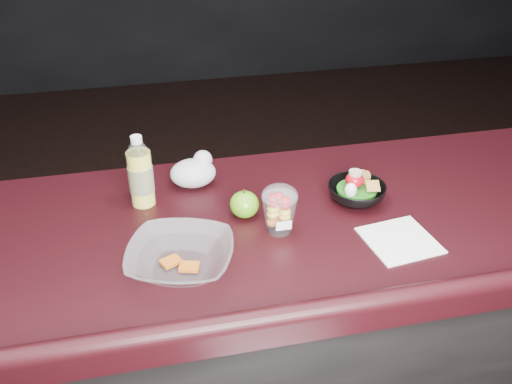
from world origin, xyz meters
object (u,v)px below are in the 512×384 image
(takeout_bowl, at_px, (181,258))
(lemonade_bottle, at_px, (141,176))
(snack_bowl, at_px, (356,191))
(green_apple, at_px, (244,204))
(fruit_cup, at_px, (279,209))

(takeout_bowl, bearing_deg, lemonade_bottle, 103.34)
(snack_bowl, bearing_deg, takeout_bowl, -159.39)
(lemonade_bottle, height_order, takeout_bowl, lemonade_bottle)
(green_apple, relative_size, takeout_bowl, 0.26)
(green_apple, distance_m, takeout_bowl, 0.25)
(snack_bowl, relative_size, takeout_bowl, 0.62)
(green_apple, bearing_deg, takeout_bowl, -136.06)
(green_apple, xyz_separation_m, takeout_bowl, (-0.18, -0.17, -0.01))
(fruit_cup, relative_size, green_apple, 1.61)
(lemonade_bottle, xyz_separation_m, snack_bowl, (0.55, -0.11, -0.05))
(fruit_cup, xyz_separation_m, green_apple, (-0.07, 0.08, -0.03))
(lemonade_bottle, height_order, snack_bowl, lemonade_bottle)
(takeout_bowl, bearing_deg, snack_bowl, 20.61)
(lemonade_bottle, distance_m, snack_bowl, 0.57)
(green_apple, bearing_deg, lemonade_bottle, 155.07)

